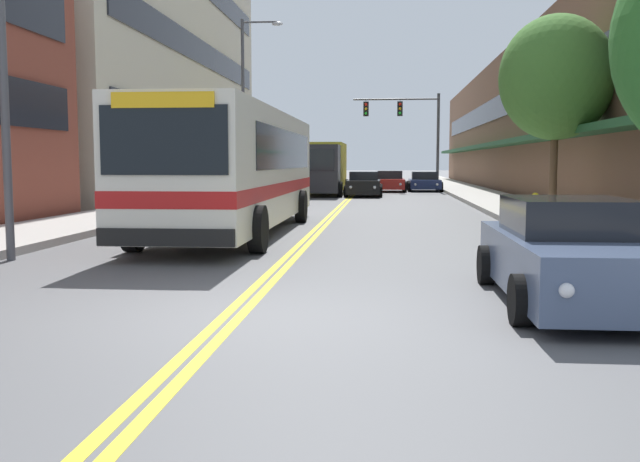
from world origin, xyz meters
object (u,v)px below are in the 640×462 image
car_red_moving_lead (390,182)px  fire_hydrant (535,209)px  car_beige_parked_left_mid (235,192)px  car_slate_blue_parked_right_foreground (570,255)px  box_truck (322,167)px  car_navy_parked_right_mid (424,182)px  street_lamp_left_near (20,18)px  traffic_signal_mast (409,122)px  street_tree_right_mid (556,78)px  city_bus (237,165)px  car_black_moving_second (364,185)px  street_lamp_left_far (248,95)px  car_silver_parked_left_near (267,187)px

car_red_moving_lead → fire_hydrant: bearing=-81.7°
car_beige_parked_left_mid → car_slate_blue_parked_right_foreground: size_ratio=1.03×
car_beige_parked_left_mid → box_truck: bearing=77.9°
car_navy_parked_right_mid → street_lamp_left_near: 35.35m
traffic_signal_mast → street_tree_right_mid: street_tree_right_mid is taller
city_bus → car_beige_parked_left_mid: 10.64m
traffic_signal_mast → city_bus: bearing=-101.1°
car_black_moving_second → box_truck: size_ratio=0.57×
traffic_signal_mast → car_navy_parked_right_mid: bearing=30.5°
car_beige_parked_left_mid → fire_hydrant: (10.28, -9.18, -0.03)m
city_bus → fire_hydrant: (8.02, 1.15, -1.18)m
street_lamp_left_near → fire_hydrant: 13.50m
car_red_moving_lead → street_lamp_left_near: size_ratio=0.56×
car_beige_parked_left_mid → street_lamp_left_near: size_ratio=0.64×
car_black_moving_second → street_lamp_left_far: bearing=-147.7°
traffic_signal_mast → street_lamp_left_far: street_lamp_left_far is taller
car_beige_parked_left_mid → car_red_moving_lead: 18.01m
car_silver_parked_left_near → car_navy_parked_right_mid: (8.70, 10.08, -0.00)m
city_bus → car_red_moving_lead: bearing=81.1°
car_slate_blue_parked_right_foreground → fire_hydrant: (1.63, 10.22, -0.03)m
car_navy_parked_right_mid → fire_hydrant: bearing=-86.7°
car_navy_parked_right_mid → car_red_moving_lead: 2.44m
car_black_moving_second → street_tree_right_mid: bearing=-67.3°
car_navy_parked_right_mid → car_black_moving_second: size_ratio=0.95×
car_navy_parked_right_mid → box_truck: bearing=-136.7°
box_truck → street_lamp_left_near: 28.37m
city_bus → car_silver_parked_left_near: city_bus is taller
traffic_signal_mast → street_lamp_left_far: size_ratio=0.69×
car_red_moving_lead → street_lamp_left_near: (-7.09, -32.92, 3.93)m
street_lamp_left_near → fire_hydrant: (10.88, 6.94, -3.94)m
street_lamp_left_near → car_navy_parked_right_mid: bearing=74.6°
city_bus → car_red_moving_lead: size_ratio=2.96×
car_beige_parked_left_mid → traffic_signal_mast: traffic_signal_mast is taller
car_black_moving_second → traffic_signal_mast: bearing=68.8°
street_lamp_left_near → street_tree_right_mid: bearing=41.3°
car_navy_parked_right_mid → car_red_moving_lead: size_ratio=1.03×
car_black_moving_second → street_lamp_left_far: (-5.74, -3.63, 4.60)m
fire_hydrant → city_bus: bearing=-171.8°
car_silver_parked_left_near → street_lamp_left_near: bearing=-91.6°
city_bus → car_black_moving_second: bearing=82.4°
street_lamp_left_near → street_tree_right_mid: (12.22, 10.73, 0.02)m
traffic_signal_mast → street_lamp_left_far: (-8.37, -10.41, 0.82)m
car_beige_parked_left_mid → traffic_signal_mast: bearing=65.9°
fire_hydrant → car_navy_parked_right_mid: bearing=93.3°
fire_hydrant → street_lamp_left_far: bearing=124.7°
city_bus → car_black_moving_second: 20.88m
traffic_signal_mast → car_silver_parked_left_near: bearing=-128.9°
car_beige_parked_left_mid → fire_hydrant: car_beige_parked_left_mid is taller
street_tree_right_mid → box_truck: bearing=117.7°
car_slate_blue_parked_right_foreground → car_black_moving_second: bearing=97.0°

